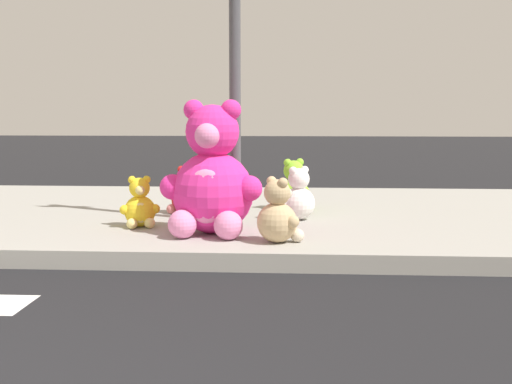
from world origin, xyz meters
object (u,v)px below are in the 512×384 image
object	(u,v)px
sign_pole	(235,45)
plush_white	(298,198)
plush_red	(185,195)
plush_tan	(279,216)
plush_lime	(293,189)
plush_pink_large	(212,181)
plush_yellow	(140,207)

from	to	relation	value
sign_pole	plush_white	size ratio (longest dim) A/B	5.98
plush_red	plush_tan	bearing A→B (deg)	-54.96
plush_red	plush_lime	world-z (taller)	plush_lime
plush_lime	plush_red	bearing A→B (deg)	-160.51
plush_tan	plush_red	bearing A→B (deg)	125.04
plush_white	plush_lime	size ratio (longest dim) A/B	0.95
plush_pink_large	plush_yellow	size ratio (longest dim) A/B	2.46
sign_pole	plush_yellow	size ratio (longest dim) A/B	6.68
sign_pole	plush_red	world-z (taller)	sign_pole
plush_red	plush_yellow	size ratio (longest dim) A/B	1.05
sign_pole	plush_lime	distance (m)	1.83
sign_pole	plush_pink_large	bearing A→B (deg)	-104.43
sign_pole	plush_yellow	distance (m)	1.76
plush_yellow	plush_white	bearing A→B (deg)	19.44
plush_red	plush_white	bearing A→B (deg)	-14.35
plush_yellow	plush_lime	bearing A→B (deg)	40.85
plush_tan	plush_lime	world-z (taller)	plush_lime
plush_pink_large	plush_yellow	xyz separation A→B (m)	(-0.72, 0.30, -0.28)
plush_pink_large	plush_lime	size ratio (longest dim) A/B	2.10
plush_tan	plush_yellow	xyz separation A→B (m)	(-1.32, 0.65, -0.03)
plush_lime	plush_yellow	world-z (taller)	plush_lime
plush_red	plush_tan	size ratio (longest dim) A/B	0.92
sign_pole	plush_tan	distance (m)	1.81
plush_tan	plush_yellow	bearing A→B (deg)	153.60
sign_pole	plush_tan	size ratio (longest dim) A/B	5.87
plush_red	plush_white	distance (m)	1.23
sign_pole	plush_pink_large	size ratio (longest dim) A/B	2.71
plush_white	plush_lime	world-z (taller)	plush_lime
plush_pink_large	plush_tan	size ratio (longest dim) A/B	2.16
plush_red	plush_lime	xyz separation A→B (m)	(1.13, 0.40, 0.02)
plush_white	sign_pole	bearing A→B (deg)	-159.07
plush_white	plush_red	bearing A→B (deg)	165.65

